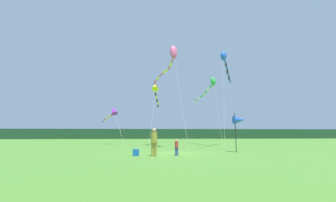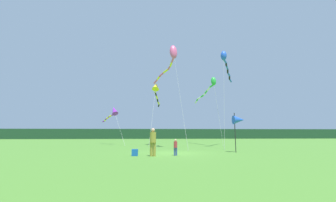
% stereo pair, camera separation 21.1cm
% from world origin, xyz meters
% --- Properties ---
extents(ground_plane, '(120.00, 120.00, 0.00)m').
position_xyz_m(ground_plane, '(0.00, 0.00, 0.00)').
color(ground_plane, '#4C842D').
extents(distant_treeline, '(108.00, 3.49, 2.67)m').
position_xyz_m(distant_treeline, '(0.00, 45.00, 1.33)').
color(distant_treeline, '#1E4228').
rests_on(distant_treeline, ground).
extents(person_adult, '(0.40, 0.40, 1.82)m').
position_xyz_m(person_adult, '(-1.65, -2.14, 1.02)').
color(person_adult, olive).
rests_on(person_adult, ground).
extents(person_child, '(0.24, 0.24, 1.09)m').
position_xyz_m(person_child, '(-0.12, -1.82, 0.61)').
color(person_child, '#334C8C').
rests_on(person_child, ground).
extents(cooler_box, '(0.41, 0.32, 0.44)m').
position_xyz_m(cooler_box, '(-2.84, -1.82, 0.22)').
color(cooler_box, '#1959B2').
rests_on(cooler_box, ground).
extents(banner_flag_pole, '(0.90, 0.70, 3.11)m').
position_xyz_m(banner_flag_pole, '(5.20, 0.21, 2.52)').
color(banner_flag_pole, black).
rests_on(banner_flag_pole, ground).
extents(kite_blue, '(4.04, 7.92, 10.52)m').
position_xyz_m(kite_blue, '(6.56, 6.56, 9.58)').
color(kite_blue, '#B2B2B2').
rests_on(kite_blue, ground).
extents(kite_yellow, '(1.52, 9.98, 8.13)m').
position_xyz_m(kite_yellow, '(-1.12, 11.50, 7.20)').
color(kite_yellow, '#B2B2B2').
rests_on(kite_yellow, ground).
extents(kite_purple, '(4.10, 6.17, 5.35)m').
position_xyz_m(kite_purple, '(-6.92, 13.61, 4.44)').
color(kite_purple, '#B2B2B2').
rests_on(kite_purple, ground).
extents(kite_green, '(1.54, 8.53, 8.64)m').
position_xyz_m(kite_green, '(5.90, 11.07, 7.58)').
color(kite_green, '#B2B2B2').
rests_on(kite_green, ground).
extents(kite_rainbow, '(2.93, 9.37, 10.79)m').
position_xyz_m(kite_rainbow, '(0.32, 5.94, 9.63)').
color(kite_rainbow, '#B2B2B2').
rests_on(kite_rainbow, ground).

